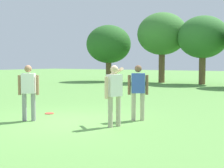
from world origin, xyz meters
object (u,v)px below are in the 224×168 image
Objects in this scene: person_thrower at (29,89)px; tree_tall_left at (109,44)px; frisbee at (49,113)px; person_bystander at (114,91)px; tree_far_right at (203,37)px; tree_broad_center at (162,34)px; person_catcher at (138,89)px.

tree_tall_left is at bearing 117.53° from person_thrower.
frisbee is (-0.41, 1.22, -0.93)m from person_thrower.
person_bystander reaches higher than frisbee.
person_thrower is at bearing -71.36° from frisbee.
person_bystander is 0.30× the size of tree_far_right.
frisbee is (-2.92, 0.48, -0.95)m from person_bystander.
tree_broad_center is at bearing 11.74° from tree_tall_left.
tree_broad_center reaches higher than person_catcher.
person_thrower is at bearing -88.50° from tree_far_right.
person_bystander is at bearing -80.22° from tree_far_right.
frisbee is 0.06× the size of tree_tall_left.
person_thrower is 1.00× the size of person_catcher.
tree_tall_left is at bearing -173.99° from tree_far_right.
tree_tall_left is at bearing 118.16° from frisbee.
frisbee is at bearing 170.73° from person_bystander.
tree_far_right is at bearing 90.21° from frisbee.
tree_tall_left is at bearing -168.26° from tree_broad_center.
person_thrower is 18.88m from tree_broad_center.
person_catcher and person_bystander have the same top height.
tree_tall_left is 8.51m from tree_far_right.
tree_broad_center is (-6.55, 17.41, 3.22)m from person_bystander.
person_catcher is 1.00× the size of person_bystander.
person_thrower is 2.62m from person_bystander.
tree_far_right is (-2.98, 17.29, 2.77)m from person_bystander.
tree_tall_left is (-8.52, 15.92, 3.41)m from frisbee.
person_thrower is 3.21m from person_catcher.
person_bystander is at bearing -69.39° from tree_broad_center.
person_bystander is 18.88m from tree_broad_center.
frisbee is at bearing -89.79° from tree_far_right.
tree_broad_center is (-6.66, 16.30, 3.24)m from person_catcher.
person_catcher is 17.91m from tree_broad_center.
person_catcher is 1.11m from person_bystander.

